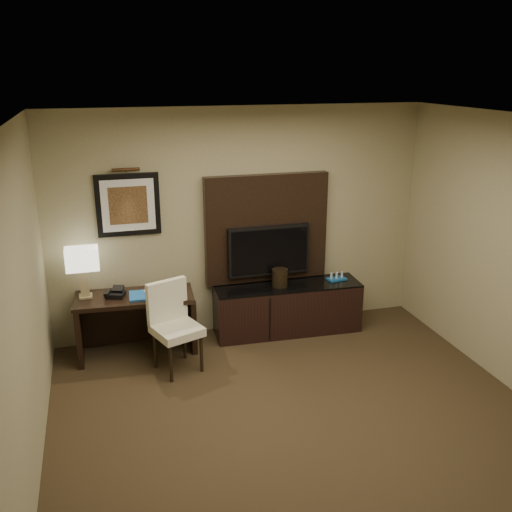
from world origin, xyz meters
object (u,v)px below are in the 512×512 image
object	(u,v)px
table_lamp	(83,273)
ice_bucket	(280,278)
credenza	(287,308)
tv	(269,250)
desk_phone	(115,293)
minibar_tray	(337,277)
desk_chair	(177,329)
desk	(136,324)

from	to	relation	value
table_lamp	ice_bucket	world-z (taller)	table_lamp
credenza	table_lamp	size ratio (longest dim) A/B	3.15
tv	desk_phone	distance (m)	1.85
credenza	minibar_tray	size ratio (longest dim) A/B	7.69
tv	minibar_tray	distance (m)	0.92
credenza	desk_chair	bearing A→B (deg)	-155.20
desk_phone	ice_bucket	distance (m)	1.91
credenza	table_lamp	xyz separation A→B (m)	(-2.34, 0.05, 0.67)
desk_phone	credenza	bearing A→B (deg)	20.41
desk_phone	ice_bucket	bearing A→B (deg)	20.16
desk	minibar_tray	distance (m)	2.48
table_lamp	desk_phone	bearing A→B (deg)	-14.49
desk	minibar_tray	world-z (taller)	desk
desk_phone	minibar_tray	xyz separation A→B (m)	(2.65, 0.03, -0.09)
credenza	ice_bucket	world-z (taller)	ice_bucket
tv	table_lamp	xyz separation A→B (m)	(-2.14, -0.09, -0.04)
tv	credenza	bearing A→B (deg)	-35.10
desk_chair	minibar_tray	size ratio (longest dim) A/B	4.13
credenza	minibar_tray	world-z (taller)	minibar_tray
minibar_tray	desk_phone	bearing A→B (deg)	-179.35
tv	minibar_tray	world-z (taller)	tv
desk	credenza	xyz separation A→B (m)	(1.82, 0.05, -0.04)
minibar_tray	tv	bearing A→B (deg)	170.44
ice_bucket	desk	bearing A→B (deg)	-178.67
desk	table_lamp	world-z (taller)	table_lamp
table_lamp	desk_phone	world-z (taller)	table_lamp
table_lamp	desk	bearing A→B (deg)	-11.17
tv	desk_phone	xyz separation A→B (m)	(-1.82, -0.17, -0.28)
table_lamp	desk_phone	size ratio (longest dim) A/B	2.92
desk_chair	minibar_tray	distance (m)	2.16
credenza	tv	world-z (taller)	tv
ice_bucket	minibar_tray	xyz separation A→B (m)	(0.74, 0.01, -0.06)
ice_bucket	minibar_tray	size ratio (longest dim) A/B	0.92
table_lamp	desk_phone	xyz separation A→B (m)	(0.32, -0.08, -0.23)
desk_chair	tv	bearing A→B (deg)	10.20
credenza	table_lamp	bearing A→B (deg)	-178.57
ice_bucket	credenza	bearing A→B (deg)	5.51
desk_phone	minibar_tray	size ratio (longest dim) A/B	0.83
desk_phone	table_lamp	bearing A→B (deg)	-174.95
desk_chair	table_lamp	world-z (taller)	table_lamp
table_lamp	ice_bucket	bearing A→B (deg)	-1.58
credenza	ice_bucket	xyz separation A→B (m)	(-0.10, -0.01, 0.41)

